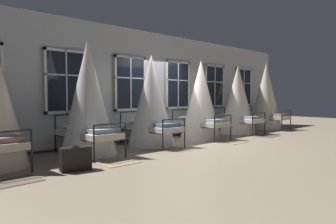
# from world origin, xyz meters

# --- Properties ---
(ground) EXTENTS (27.32, 27.32, 0.00)m
(ground) POSITION_xyz_m (0.00, 0.00, 0.00)
(ground) COLOR gray
(back_wall_with_windows) EXTENTS (14.66, 0.10, 3.40)m
(back_wall_with_windows) POSITION_xyz_m (0.00, 1.29, 1.70)
(back_wall_with_windows) COLOR silver
(back_wall_with_windows) RESTS_ON ground
(window_bank) EXTENTS (11.39, 0.10, 2.50)m
(window_bank) POSITION_xyz_m (-0.00, 1.17, 0.97)
(window_bank) COLOR black
(window_bank) RESTS_ON ground
(cot_second) EXTENTS (1.33, 1.82, 2.70)m
(cot_second) POSITION_xyz_m (-3.03, 0.16, 1.30)
(cot_second) COLOR black
(cot_second) RESTS_ON ground
(cot_third) EXTENTS (1.33, 1.82, 2.52)m
(cot_third) POSITION_xyz_m (-1.07, 0.18, 1.22)
(cot_third) COLOR black
(cot_third) RESTS_ON ground
(cot_fourth) EXTENTS (1.33, 1.82, 2.51)m
(cot_fourth) POSITION_xyz_m (0.99, 0.13, 1.21)
(cot_fourth) COLOR black
(cot_fourth) RESTS_ON ground
(cot_fifth) EXTENTS (1.33, 1.82, 2.51)m
(cot_fifth) POSITION_xyz_m (3.10, 0.14, 1.21)
(cot_fifth) COLOR black
(cot_fifth) RESTS_ON ground
(cot_sixth) EXTENTS (1.33, 1.83, 2.72)m
(cot_sixth) POSITION_xyz_m (5.15, 0.14, 1.32)
(cot_sixth) COLOR black
(cot_sixth) RESTS_ON ground
(rug_first) EXTENTS (0.82, 0.59, 0.01)m
(rug_first) POSITION_xyz_m (-5.12, -1.11, 0.01)
(rug_first) COLOR brown
(rug_first) RESTS_ON ground
(rug_second) EXTENTS (0.81, 0.57, 0.01)m
(rug_second) POSITION_xyz_m (-3.07, -1.11, 0.01)
(rug_second) COLOR #8E7A5B
(rug_second) RESTS_ON ground
(rug_fourth) EXTENTS (0.82, 0.59, 0.01)m
(rug_fourth) POSITION_xyz_m (1.02, -1.11, 0.01)
(rug_fourth) COLOR #8E7A5B
(rug_fourth) RESTS_ON ground
(rug_fifth) EXTENTS (0.81, 0.58, 0.01)m
(rug_fifth) POSITION_xyz_m (3.07, -1.11, 0.01)
(rug_fifth) COLOR brown
(rug_fifth) RESTS_ON ground
(suitcase_dark) EXTENTS (0.59, 0.31, 0.47)m
(suitcase_dark) POSITION_xyz_m (-4.03, -1.09, 0.22)
(suitcase_dark) COLOR black
(suitcase_dark) RESTS_ON ground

